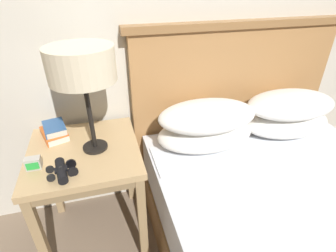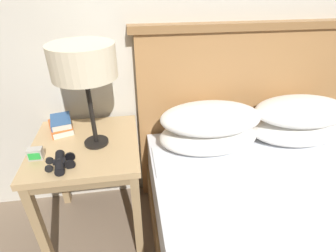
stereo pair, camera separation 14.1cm
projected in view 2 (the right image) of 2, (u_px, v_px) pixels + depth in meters
name	position (u px, v px, depth m)	size (l,w,h in m)	color
wall_back	(171.00, 10.00, 1.49)	(8.00, 0.06, 2.60)	beige
nightstand	(88.00, 156.00, 1.49)	(0.58, 0.58, 0.67)	tan
bed	(296.00, 246.00, 1.28)	(1.47, 1.93, 1.23)	brown
table_lamp	(83.00, 63.00, 1.22)	(0.31, 0.31, 0.54)	black
book_on_nightstand	(60.00, 127.00, 1.56)	(0.18, 0.22, 0.04)	silver
book_stacked_on_top	(60.00, 121.00, 1.54)	(0.15, 0.19, 0.04)	silver
binoculars_pair	(60.00, 162.00, 1.27)	(0.15, 0.16, 0.05)	black
alarm_clock	(36.00, 154.00, 1.31)	(0.07, 0.05, 0.06)	#B7B2A8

